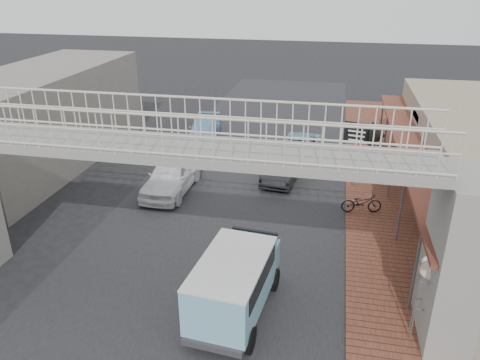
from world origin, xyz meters
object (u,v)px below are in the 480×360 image
at_px(motorcycle_far, 378,150).
at_px(street_clock, 431,272).
at_px(dark_sedan, 284,165).
at_px(angkot_far, 204,129).
at_px(motorcycle_near, 361,203).
at_px(angkot_curb, 302,143).
at_px(arrow_sign, 376,136).
at_px(angkot_van, 235,278).
at_px(white_hatchback, 172,175).

height_order(motorcycle_far, street_clock, street_clock).
bearing_deg(dark_sedan, angkot_far, 143.69).
xyz_separation_m(dark_sedan, motorcycle_far, (4.79, 3.54, -0.09)).
xyz_separation_m(angkot_far, motorcycle_near, (9.35, -8.42, -0.06)).
bearing_deg(angkot_far, motorcycle_near, -48.75).
relative_size(angkot_curb, arrow_sign, 1.33).
bearing_deg(dark_sedan, angkot_van, -84.81).
bearing_deg(angkot_van, dark_sedan, 94.53).
bearing_deg(white_hatchback, dark_sedan, 28.11).
distance_m(white_hatchback, angkot_far, 7.81).
bearing_deg(angkot_van, angkot_far, 114.56).
bearing_deg(motorcycle_far, street_clock, 170.86).
bearing_deg(dark_sedan, arrow_sign, -2.20).
bearing_deg(dark_sedan, motorcycle_far, 42.79).
bearing_deg(motorcycle_near, dark_sedan, 37.15).
bearing_deg(dark_sedan, angkot_curb, 87.41).
height_order(angkot_curb, motorcycle_far, angkot_curb).
bearing_deg(angkot_far, dark_sedan, -49.43).
height_order(motorcycle_far, arrow_sign, arrow_sign).
bearing_deg(motorcycle_far, arrow_sign, 161.56).
bearing_deg(arrow_sign, dark_sedan, -175.89).
relative_size(dark_sedan, street_clock, 1.63).
relative_size(motorcycle_near, motorcycle_far, 1.02).
bearing_deg(white_hatchback, angkot_curb, 49.31).
xyz_separation_m(dark_sedan, arrow_sign, (4.21, -0.63, 2.04)).
xyz_separation_m(white_hatchback, angkot_van, (4.81, -8.06, 0.51)).
xyz_separation_m(motorcycle_far, street_clock, (0.32, -14.18, 1.65)).
height_order(angkot_far, motorcycle_near, angkot_far).
bearing_deg(street_clock, dark_sedan, 122.73).
bearing_deg(angkot_far, angkot_curb, -19.72).
relative_size(dark_sedan, angkot_far, 1.00).
height_order(angkot_curb, street_clock, street_clock).
bearing_deg(arrow_sign, street_clock, -72.13).
height_order(white_hatchback, angkot_far, white_hatchback).
bearing_deg(angkot_curb, angkot_far, -10.81).
bearing_deg(dark_sedan, white_hatchback, -146.35).
xyz_separation_m(dark_sedan, motorcycle_near, (3.72, -3.23, -0.15)).
xyz_separation_m(street_clock, arrow_sign, (-0.91, 10.01, 0.49)).
relative_size(white_hatchback, street_clock, 1.78).
distance_m(angkot_far, motorcycle_near, 12.58).
bearing_deg(angkot_van, angkot_curb, 92.49).
distance_m(angkot_curb, street_clock, 15.18).
distance_m(white_hatchback, motorcycle_far, 11.58).
bearing_deg(arrow_sign, motorcycle_far, 94.69).
bearing_deg(arrow_sign, angkot_van, -101.15).
relative_size(angkot_van, motorcycle_near, 2.50).
distance_m(white_hatchback, motorcycle_near, 8.77).
bearing_deg(angkot_far, angkot_van, -77.90).
bearing_deg(arrow_sign, white_hatchback, -155.34).
bearing_deg(motorcycle_far, dark_sedan, 115.98).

